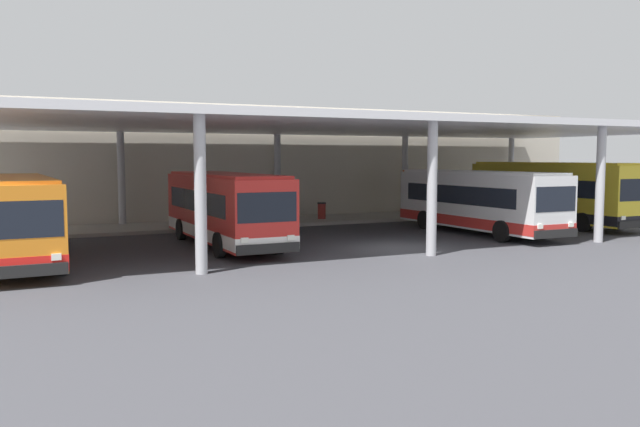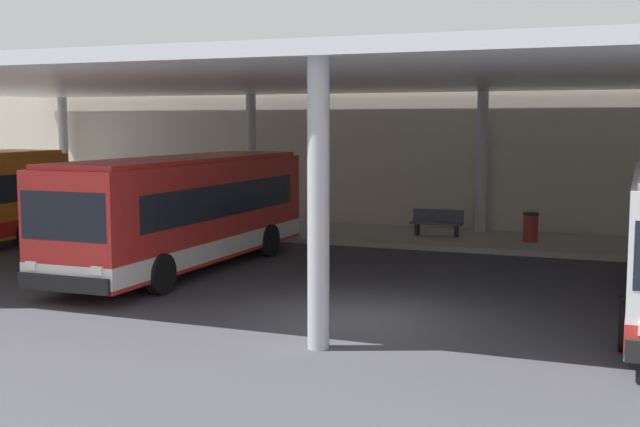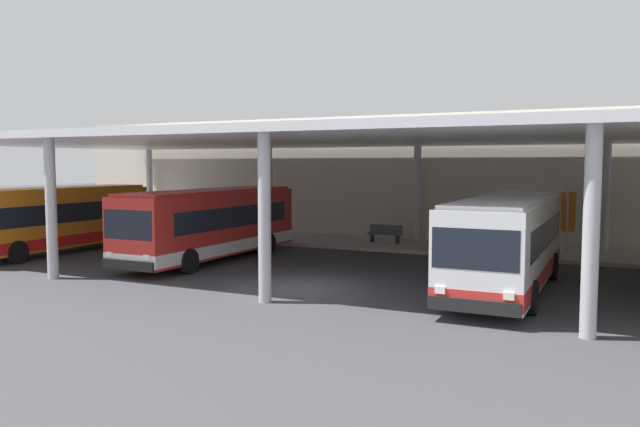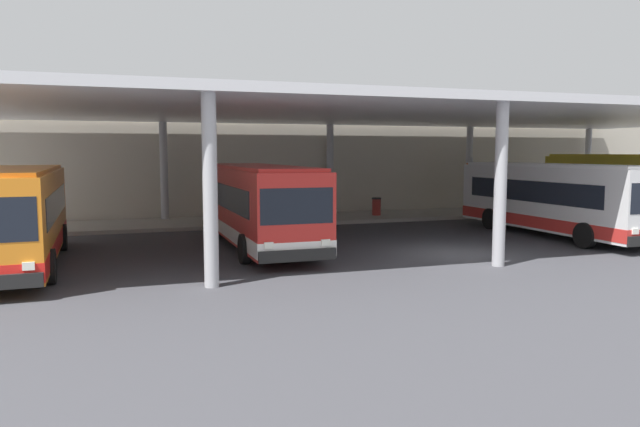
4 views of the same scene
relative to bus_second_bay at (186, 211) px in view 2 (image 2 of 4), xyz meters
name	(u,v)px [view 2 (image 2 of 4)]	position (x,y,z in m)	size (l,w,h in m)	color
ground_plane	(362,318)	(6.48, -3.72, -1.66)	(200.00, 200.00, 0.00)	#3D3D42
platform_kerb	(471,240)	(6.48, 8.03, -1.57)	(42.00, 4.50, 0.18)	#A39E93
station_building_facade	(489,139)	(6.48, 11.28, 1.87)	(48.00, 1.60, 7.05)	beige
canopy_shelter	(429,78)	(6.48, 1.78, 3.63)	(40.00, 17.00, 5.55)	silver
bus_second_bay	(186,211)	(0.00, 0.00, 0.00)	(2.75, 10.54, 3.17)	red
bench_waiting	(437,222)	(5.27, 8.09, -0.99)	(1.80, 0.45, 0.92)	#4C515B
trash_bin	(531,227)	(8.51, 7.77, -0.98)	(0.52, 0.52, 0.98)	maroon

